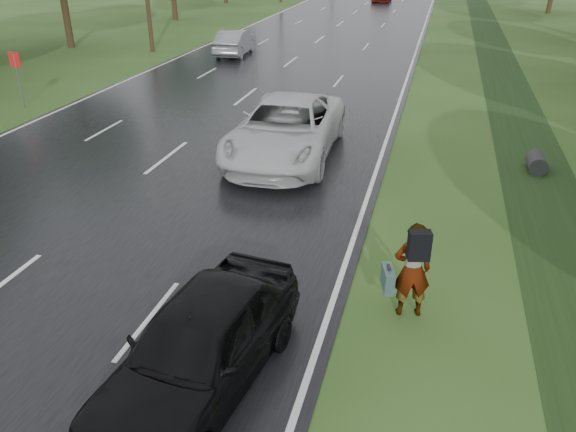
{
  "coord_description": "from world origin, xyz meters",
  "views": [
    {
      "loc": [
        8.25,
        -7.61,
        6.51
      ],
      "look_at": [
        5.57,
        2.44,
        1.3
      ],
      "focal_mm": 35.0,
      "sensor_mm": 36.0,
      "label": 1
    }
  ],
  "objects_px": {
    "pedestrian": "(411,269)",
    "silver_sedan": "(235,42)",
    "dark_sedan": "(200,344)",
    "road_sign": "(16,68)",
    "white_pickup": "(286,129)"
  },
  "relations": [
    {
      "from": "pedestrian",
      "to": "white_pickup",
      "type": "distance_m",
      "value": 8.81
    },
    {
      "from": "road_sign",
      "to": "pedestrian",
      "type": "height_order",
      "value": "road_sign"
    },
    {
      "from": "road_sign",
      "to": "dark_sedan",
      "type": "bearing_deg",
      "value": -44.24
    },
    {
      "from": "road_sign",
      "to": "dark_sedan",
      "type": "xyz_separation_m",
      "value": [
        13.65,
        -13.29,
        -0.82
      ]
    },
    {
      "from": "white_pickup",
      "to": "dark_sedan",
      "type": "height_order",
      "value": "white_pickup"
    },
    {
      "from": "road_sign",
      "to": "silver_sedan",
      "type": "relative_size",
      "value": 0.52
    },
    {
      "from": "dark_sedan",
      "to": "white_pickup",
      "type": "bearing_deg",
      "value": 105.42
    },
    {
      "from": "dark_sedan",
      "to": "road_sign",
      "type": "bearing_deg",
      "value": 143.42
    },
    {
      "from": "road_sign",
      "to": "pedestrian",
      "type": "relative_size",
      "value": 1.18
    },
    {
      "from": "road_sign",
      "to": "pedestrian",
      "type": "xyz_separation_m",
      "value": [
        16.68,
        -10.51,
        -0.64
      ]
    },
    {
      "from": "road_sign",
      "to": "silver_sedan",
      "type": "height_order",
      "value": "road_sign"
    },
    {
      "from": "silver_sedan",
      "to": "dark_sedan",
      "type": "bearing_deg",
      "value": 104.35
    },
    {
      "from": "pedestrian",
      "to": "road_sign",
      "type": "bearing_deg",
      "value": -47.18
    },
    {
      "from": "dark_sedan",
      "to": "silver_sedan",
      "type": "relative_size",
      "value": 1.04
    },
    {
      "from": "pedestrian",
      "to": "silver_sedan",
      "type": "relative_size",
      "value": 0.44
    }
  ]
}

